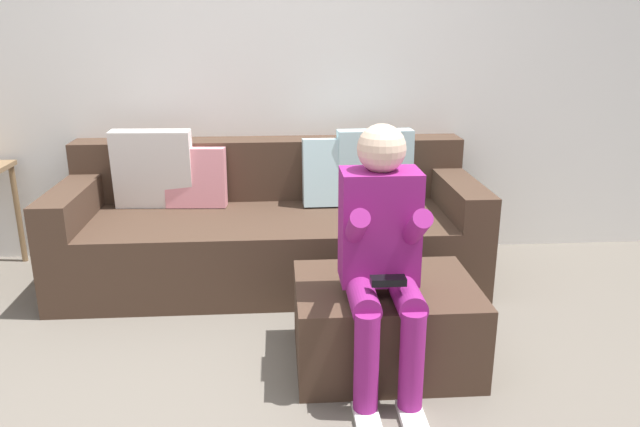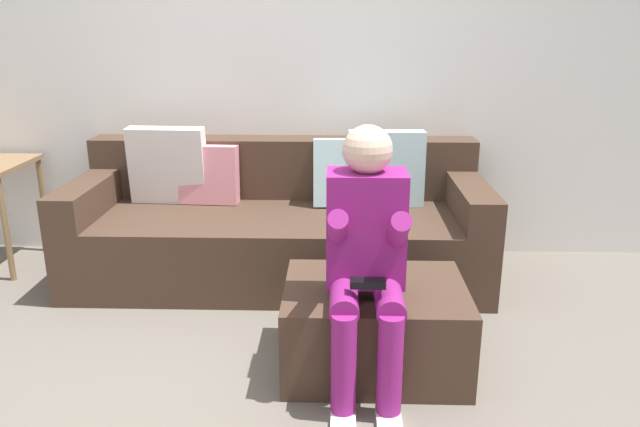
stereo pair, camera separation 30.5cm
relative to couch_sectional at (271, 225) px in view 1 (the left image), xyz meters
name	(u,v)px [view 1 (the left image)]	position (x,y,z in m)	size (l,w,h in m)	color
ground_plane	(264,422)	(-0.03, -1.52, -0.32)	(7.04, 7.04, 0.00)	#6B6359
wall_back	(264,69)	(-0.03, 0.46, 0.91)	(5.41, 0.10, 2.48)	white
couch_sectional	(271,225)	(0.00, 0.00, 0.00)	(2.48, 0.97, 0.91)	#473326
ottoman	(385,323)	(0.53, -1.09, -0.13)	(0.82, 0.63, 0.39)	#473326
person_seated	(382,247)	(0.47, -1.25, 0.31)	(0.33, 0.60, 1.14)	#8C1E72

